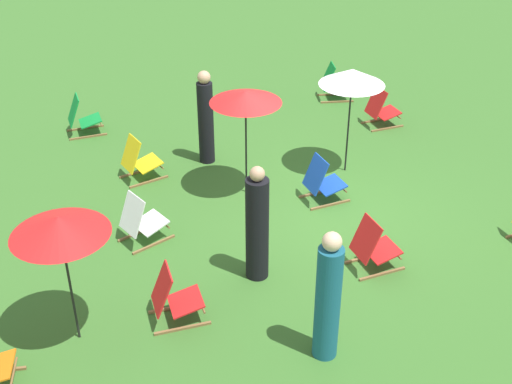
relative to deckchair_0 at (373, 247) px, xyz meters
name	(u,v)px	position (x,y,z in m)	size (l,w,h in m)	color
ground_plane	(320,203)	(1.91, -0.17, -0.37)	(40.00, 40.00, 0.00)	#386B28
deckchair_0	(373,247)	(0.00, 0.00, 0.00)	(0.50, 0.77, 0.83)	olive
deckchair_2	(141,221)	(2.02, 2.91, 0.00)	(0.67, 0.86, 0.83)	olive
deckchair_4	(334,84)	(5.81, -2.62, 0.00)	(0.68, 0.87, 0.83)	olive
deckchair_5	(82,117)	(6.27, 3.00, 0.00)	(0.52, 0.79, 0.83)	olive
deckchair_6	(174,298)	(0.07, 3.00, 0.00)	(0.56, 0.81, 0.83)	olive
deckchair_8	(323,182)	(1.97, -0.24, 0.00)	(0.48, 0.76, 0.83)	olive
deckchair_9	(139,161)	(3.96, 2.42, 0.00)	(0.60, 0.83, 0.83)	olive
deckchair_11	(381,109)	(4.14, -2.82, 0.00)	(0.51, 0.78, 0.83)	olive
umbrella_0	(246,97)	(2.76, 0.84, 1.42)	(1.20, 1.20, 1.90)	black
umbrella_1	(59,226)	(0.25, 4.24, 1.35)	(1.18, 1.18, 1.85)	black
umbrella_2	(352,77)	(2.75, -1.15, 1.47)	(1.16, 1.16, 1.98)	black
person_0	(257,227)	(0.52, 1.62, 0.47)	(0.46, 0.46, 1.79)	black
person_1	(328,299)	(-1.26, 1.49, 0.50)	(0.35, 0.35, 1.82)	#195972
person_2	(206,119)	(4.13, 1.07, 0.50)	(0.40, 0.40, 1.81)	black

